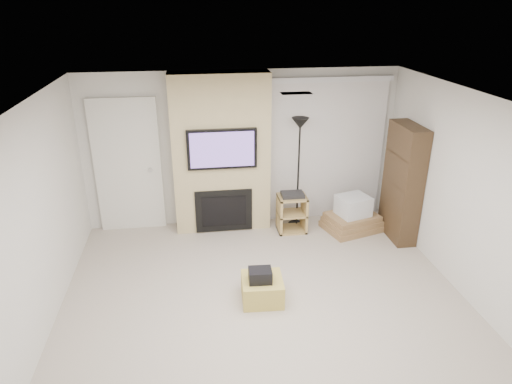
{
  "coord_description": "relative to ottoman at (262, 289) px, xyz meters",
  "views": [
    {
      "loc": [
        -0.79,
        -4.22,
        3.48
      ],
      "look_at": [
        0.0,
        1.2,
        1.15
      ],
      "focal_mm": 32.0,
      "sensor_mm": 36.0,
      "label": 1
    }
  ],
  "objects": [
    {
      "name": "floor",
      "position": [
        0.03,
        -0.46,
        -0.15
      ],
      "size": [
        5.0,
        5.5,
        0.0
      ],
      "primitive_type": "cube",
      "color": "#B3A698",
      "rests_on": "ground"
    },
    {
      "name": "ceiling",
      "position": [
        0.03,
        -0.46,
        2.35
      ],
      "size": [
        5.0,
        5.5,
        0.0
      ],
      "primitive_type": "cube",
      "color": "white",
      "rests_on": "wall_back"
    },
    {
      "name": "wall_back",
      "position": [
        0.03,
        2.29,
        1.1
      ],
      "size": [
        5.0,
        0.0,
        2.5
      ],
      "primitive_type": "cube",
      "rotation": [
        1.57,
        0.0,
        0.0
      ],
      "color": "silver",
      "rests_on": "ground"
    },
    {
      "name": "wall_left",
      "position": [
        -2.47,
        -0.46,
        1.1
      ],
      "size": [
        0.0,
        5.5,
        2.5
      ],
      "primitive_type": "cube",
      "rotation": [
        1.57,
        0.0,
        1.57
      ],
      "color": "silver",
      "rests_on": "ground"
    },
    {
      "name": "wall_right",
      "position": [
        2.53,
        -0.46,
        1.1
      ],
      "size": [
        0.0,
        5.5,
        2.5
      ],
      "primitive_type": "cube",
      "rotation": [
        1.57,
        0.0,
        1.57
      ],
      "color": "silver",
      "rests_on": "ground"
    },
    {
      "name": "hvac_vent",
      "position": [
        0.43,
        0.34,
        2.35
      ],
      "size": [
        0.35,
        0.18,
        0.01
      ],
      "primitive_type": "cube",
      "color": "silver",
      "rests_on": "ceiling"
    },
    {
      "name": "ottoman",
      "position": [
        0.0,
        0.0,
        0.0
      ],
      "size": [
        0.53,
        0.53,
        0.3
      ],
      "primitive_type": "cube",
      "rotation": [
        0.0,
        0.0,
        -0.06
      ],
      "color": "gold",
      "rests_on": "floor"
    },
    {
      "name": "black_bag",
      "position": [
        -0.03,
        -0.04,
        0.23
      ],
      "size": [
        0.29,
        0.24,
        0.16
      ],
      "primitive_type": "cube",
      "rotation": [
        0.0,
        0.0,
        -0.06
      ],
      "color": "black",
      "rests_on": "ottoman"
    },
    {
      "name": "fireplace_wall",
      "position": [
        -0.32,
        2.08,
        1.09
      ],
      "size": [
        1.5,
        0.47,
        2.5
      ],
      "color": "tan",
      "rests_on": "floor"
    },
    {
      "name": "entry_door",
      "position": [
        -1.77,
        2.25,
        0.9
      ],
      "size": [
        1.02,
        0.11,
        2.14
      ],
      "color": "silver",
      "rests_on": "floor"
    },
    {
      "name": "vertical_blinds",
      "position": [
        1.43,
        2.24,
        1.12
      ],
      "size": [
        1.98,
        0.1,
        2.37
      ],
      "color": "silver",
      "rests_on": "floor"
    },
    {
      "name": "floor_lamp",
      "position": [
        0.89,
        1.94,
        1.28
      ],
      "size": [
        0.27,
        0.27,
        1.82
      ],
      "color": "black",
      "rests_on": "floor"
    },
    {
      "name": "av_stand",
      "position": [
        0.76,
        1.77,
        0.2
      ],
      "size": [
        0.45,
        0.38,
        0.66
      ],
      "color": "tan",
      "rests_on": "floor"
    },
    {
      "name": "box_stack",
      "position": [
        1.74,
        1.67,
        0.07
      ],
      "size": [
        1.01,
        0.86,
        0.58
      ],
      "color": "#936F47",
      "rests_on": "floor"
    },
    {
      "name": "bookshelf",
      "position": [
        2.37,
        1.35,
        0.75
      ],
      "size": [
        0.3,
        0.8,
        1.8
      ],
      "color": "#342516",
      "rests_on": "floor"
    }
  ]
}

